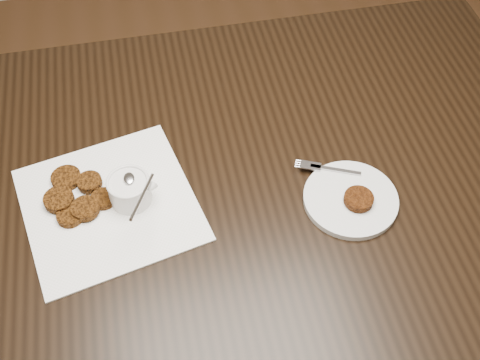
% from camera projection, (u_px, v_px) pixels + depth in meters
% --- Properties ---
extents(table, '(1.51, 0.97, 0.75)m').
position_uv_depth(table, '(223.00, 269.00, 1.48)').
color(table, black).
rests_on(table, floor).
extents(napkin, '(0.38, 0.38, 0.00)m').
position_uv_depth(napkin, '(109.00, 204.00, 1.14)').
color(napkin, white).
rests_on(napkin, table).
extents(sauce_ramekin, '(0.11, 0.11, 0.12)m').
position_uv_depth(sauce_ramekin, '(127.00, 180.00, 1.10)').
color(sauce_ramekin, silver).
rests_on(sauce_ramekin, napkin).
extents(patty_cluster, '(0.22, 0.22, 0.02)m').
position_uv_depth(patty_cluster, '(77.00, 197.00, 1.14)').
color(patty_cluster, brown).
rests_on(patty_cluster, napkin).
extents(plate_with_patty, '(0.24, 0.24, 0.03)m').
position_uv_depth(plate_with_patty, '(351.00, 197.00, 1.14)').
color(plate_with_patty, silver).
rests_on(plate_with_patty, table).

